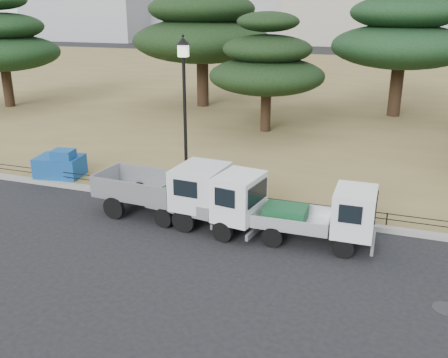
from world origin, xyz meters
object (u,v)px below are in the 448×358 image
at_px(truck_kei_front, 214,200).
at_px(street_lamp, 184,93).
at_px(truck_kei_rear, 323,216).
at_px(truck_large, 168,187).
at_px(tarp_pile, 60,165).

xyz_separation_m(truck_kei_front, street_lamp, (-1.69, 1.81, 2.87)).
height_order(truck_kei_rear, street_lamp, street_lamp).
distance_m(truck_large, truck_kei_rear, 4.96).
xyz_separation_m(truck_kei_front, truck_kei_rear, (3.32, 0.03, -0.05)).
bearing_deg(truck_large, truck_kei_front, -5.47).
distance_m(truck_large, truck_kei_front, 1.66).
xyz_separation_m(truck_large, truck_kei_front, (1.63, -0.27, -0.11)).
relative_size(street_lamp, tarp_pile, 2.84).
relative_size(truck_kei_rear, street_lamp, 0.62).
height_order(truck_kei_front, truck_kei_rear, truck_kei_front).
bearing_deg(tarp_pile, truck_kei_rear, -11.47).
bearing_deg(truck_kei_rear, tarp_pile, 167.76).
height_order(truck_large, street_lamp, street_lamp).
relative_size(truck_kei_front, street_lamp, 0.69).
height_order(truck_large, truck_kei_front, truck_large).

